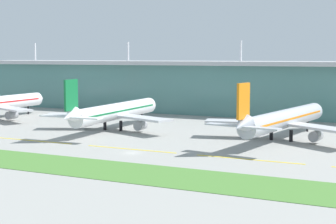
{
  "coord_description": "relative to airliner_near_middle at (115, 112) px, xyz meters",
  "views": [
    {
      "loc": [
        66.54,
        -119.02,
        25.75
      ],
      "look_at": [
        -7.18,
        38.17,
        7.0
      ],
      "focal_mm": 54.99,
      "sensor_mm": 36.0,
      "label": 1
    }
  ],
  "objects": [
    {
      "name": "taxiway_stripe_centre",
      "position": [
        23.55,
        -30.75,
        -6.43
      ],
      "size": [
        28.0,
        0.7,
        0.04
      ],
      "primitive_type": "cube",
      "color": "yellow",
      "rests_on": "ground"
    },
    {
      "name": "grass_verge",
      "position": [
        26.55,
        -56.06,
        -6.4
      ],
      "size": [
        300.0,
        18.0,
        0.1
      ],
      "primitive_type": "cube",
      "color": "#477A33",
      "rests_on": "ground"
    },
    {
      "name": "ground_plane",
      "position": [
        26.55,
        -35.43,
        -6.45
      ],
      "size": [
        600.0,
        600.0,
        0.0
      ],
      "primitive_type": "plane",
      "color": "gray"
    },
    {
      "name": "taxiway_stripe_mid_west",
      "position": [
        -10.45,
        -30.75,
        -6.43
      ],
      "size": [
        28.0,
        0.7,
        0.04
      ],
      "primitive_type": "cube",
      "color": "yellow",
      "rests_on": "ground"
    },
    {
      "name": "airliner_near_middle",
      "position": [
        0.0,
        0.0,
        0.0
      ],
      "size": [
        48.79,
        62.2,
        18.9
      ],
      "color": "silver",
      "rests_on": "ground"
    },
    {
      "name": "airliner_far_middle",
      "position": [
        58.5,
        3.13,
        0.0
      ],
      "size": [
        48.17,
        65.41,
        18.9
      ],
      "color": "#ADB2BC",
      "rests_on": "ground"
    },
    {
      "name": "terminal_building",
      "position": [
        26.55,
        67.4,
        5.6
      ],
      "size": [
        288.0,
        34.0,
        32.68
      ],
      "color": "slate",
      "rests_on": "ground"
    },
    {
      "name": "taxiway_stripe_mid_east",
      "position": [
        57.55,
        -30.75,
        -6.43
      ],
      "size": [
        28.0,
        0.7,
        0.04
      ],
      "primitive_type": "cube",
      "color": "yellow",
      "rests_on": "ground"
    }
  ]
}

